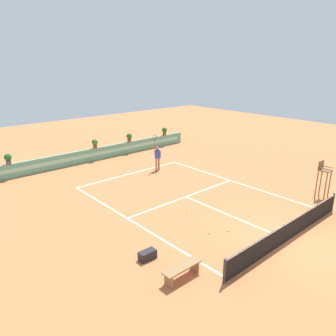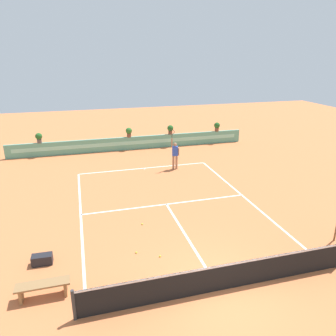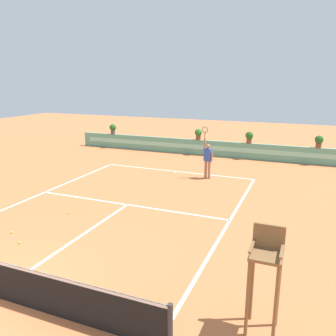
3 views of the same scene
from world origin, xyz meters
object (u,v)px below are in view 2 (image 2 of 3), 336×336
Objects in this scene: tennis_player at (175,153)px; potted_plant_centre at (129,132)px; potted_plant_far_right at (217,126)px; potted_plant_right at (170,129)px; tennis_ball_mid_court at (142,224)px; tennis_ball_by_sideline at (160,256)px; tennis_ball_near_baseline at (136,253)px; bench_courtside at (43,287)px; gear_bag at (42,259)px; potted_plant_far_left at (39,137)px.

tennis_player is 3.57× the size of potted_plant_centre.
potted_plant_far_right and potted_plant_right have the same top height.
tennis_ball_mid_court is 12.60m from potted_plant_right.
tennis_ball_by_sideline is (-3.27, -9.01, -1.02)m from tennis_player.
tennis_ball_near_baseline is at bearing -123.82° from potted_plant_far_right.
bench_courtside is 2.21× the size of potted_plant_right.
bench_courtside is 2.21× the size of potted_plant_far_right.
potted_plant_far_right reaches higher than tennis_ball_near_baseline.
tennis_player is at bearing -134.79° from potted_plant_far_right.
tennis_ball_near_baseline is (3.13, 1.51, -0.34)m from bench_courtside.
potted_plant_centre reaches higher than bench_courtside.
bench_courtside is 5.19m from tennis_ball_mid_court.
potted_plant_right reaches higher than bench_courtside.
potted_plant_far_left is at bearing 94.74° from gear_bag.
gear_bag is 4.34m from tennis_ball_mid_court.
potted_plant_far_right is at bearing 0.00° from potted_plant_far_left.
gear_bag is 13.54m from potted_plant_far_left.
potted_plant_centre is at bearing 71.44° from bench_courtside.
gear_bag is 0.27× the size of tennis_player.
tennis_player is at bearing 48.27° from gear_bag.
potted_plant_far_left reaches higher than gear_bag.
bench_courtside is 12.40m from tennis_player.
tennis_player reaches higher than tennis_ball_by_sideline.
tennis_ball_mid_court is (-3.44, -6.51, -1.02)m from tennis_player.
potted_plant_far_left reaches higher than tennis_ball_near_baseline.
potted_plant_far_left is at bearing 180.00° from potted_plant_far_right.
potted_plant_far_left is at bearing 94.89° from bench_courtside.
tennis_player reaches higher than potted_plant_centre.
tennis_ball_mid_court is at bearing -117.85° from tennis_player.
tennis_ball_near_baseline is 1.00× the size of tennis_ball_mid_court.
bench_courtside is 2.21× the size of potted_plant_far_left.
bench_courtside is 23.53× the size of tennis_ball_near_baseline.
tennis_ball_by_sideline is at bearing -86.25° from tennis_ball_mid_court.
tennis_ball_near_baseline is at bearing 150.20° from tennis_ball_by_sideline.
gear_bag is 15.98m from potted_plant_right.
potted_plant_centre is (1.34, 11.65, 1.38)m from tennis_ball_mid_court.
gear_bag is 11.14m from tennis_player.
potted_plant_far_right is at bearing 56.18° from tennis_ball_near_baseline.
potted_plant_far_right and potted_plant_far_left have the same top height.
potted_plant_centre is (1.97, 13.70, 1.38)m from tennis_ball_near_baseline.
tennis_ball_by_sideline is 0.09× the size of potted_plant_far_right.
potted_plant_far_left is (-1.12, 13.43, 1.23)m from gear_bag.
potted_plant_far_left is at bearing 180.00° from potted_plant_right.
tennis_ball_mid_court is at bearing -111.56° from potted_plant_right.
tennis_ball_by_sideline is 15.16m from potted_plant_far_left.
bench_courtside is at bearing -136.63° from tennis_ball_mid_court.
potted_plant_centre is at bearing 180.00° from potted_plant_far_right.
tennis_player reaches higher than potted_plant_right.
tennis_ball_mid_court is (3.77, 3.56, -0.34)m from bench_courtside.
potted_plant_right is (4.61, 11.65, 1.38)m from tennis_ball_mid_court.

